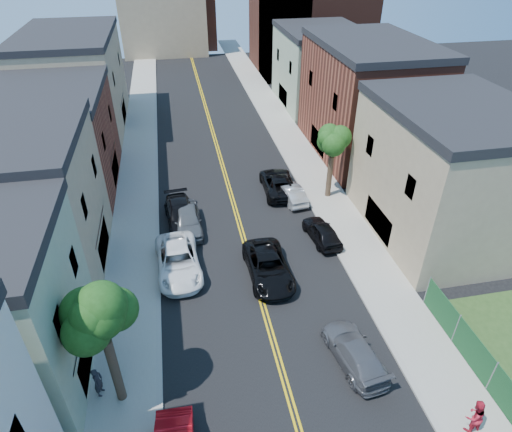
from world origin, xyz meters
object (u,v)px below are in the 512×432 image
white_pickup (178,261)px  black_car_right (322,232)px  grey_car_right (354,352)px  silver_car_right (291,193)px  pedestrian_right (474,416)px  black_car_left (181,214)px  black_suv_lane (268,267)px  dark_car_right_far (278,183)px  grey_car_left (188,220)px  pedestrian_left (98,382)px

white_pickup → black_car_right: white_pickup is taller
grey_car_right → silver_car_right: bearing=-100.7°
pedestrian_right → silver_car_right: bearing=-86.7°
pedestrian_right → black_car_left: bearing=-62.5°
silver_car_right → black_suv_lane: 9.64m
black_car_left → dark_car_right_far: (8.37, 3.27, 0.01)m
black_car_left → grey_car_right: size_ratio=1.12×
grey_car_right → black_suv_lane: size_ratio=0.85×
white_pickup → grey_car_right: 12.39m
black_car_left → black_car_right: black_car_left is taller
grey_car_right → black_car_right: size_ratio=1.14×
silver_car_right → pedestrian_right: pedestrian_right is taller
black_car_left → pedestrian_right: size_ratio=2.81×
grey_car_left → pedestrian_right: (11.32, -18.17, 0.28)m
grey_car_right → silver_car_right: (0.95, 16.13, -0.01)m
pedestrian_left → black_suv_lane: bearing=-41.9°
silver_car_right → dark_car_right_far: (-0.68, 1.64, 0.10)m
grey_car_left → black_car_left: size_ratio=0.90×
grey_car_right → pedestrian_right: size_ratio=2.50×
silver_car_right → dark_car_right_far: size_ratio=0.73×
black_car_left → white_pickup: bearing=-100.0°
grey_car_left → pedestrian_right: 21.41m
black_car_left → black_car_right: (9.80, -4.11, -0.07)m
dark_car_right_far → silver_car_right: bearing=114.5°
grey_car_left → silver_car_right: (8.57, 2.54, -0.14)m
grey_car_right → black_car_right: black_car_right is taller
white_pickup → black_car_left: 5.57m
grey_car_right → pedestrian_right: (3.69, -4.58, 0.41)m
white_pickup → dark_car_right_far: 12.47m
black_car_left → black_car_right: bearing=-28.0°
white_pickup → pedestrian_left: (-4.15, -8.50, 0.19)m
dark_car_right_far → grey_car_left: bearing=29.9°
black_car_right → black_car_left: bearing=-29.2°
grey_car_right → pedestrian_right: 5.90m
dark_car_right_far → pedestrian_left: pedestrian_left is taller
black_car_left → grey_car_right: 16.61m
white_pickup → grey_car_left: 4.72m
white_pickup → pedestrian_left: pedestrian_left is taller
pedestrian_left → black_car_left: bearing=-5.1°
dark_car_right_far → pedestrian_right: pedestrian_right is taller
black_car_left → pedestrian_right: 22.44m
grey_car_left → dark_car_right_far: grey_car_left is taller
black_car_left → dark_car_right_far: size_ratio=0.95×
black_suv_lane → pedestrian_right: 13.61m
pedestrian_right → pedestrian_left: bearing=-21.3°
silver_car_right → grey_car_right: bearing=78.8°
grey_car_right → black_suv_lane: bearing=-75.5°
white_pickup → grey_car_left: (0.93, 4.63, 0.00)m
silver_car_right → pedestrian_left: (-13.65, -15.68, 0.33)m
dark_car_right_far → pedestrian_left: (-12.97, -17.32, 0.22)m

